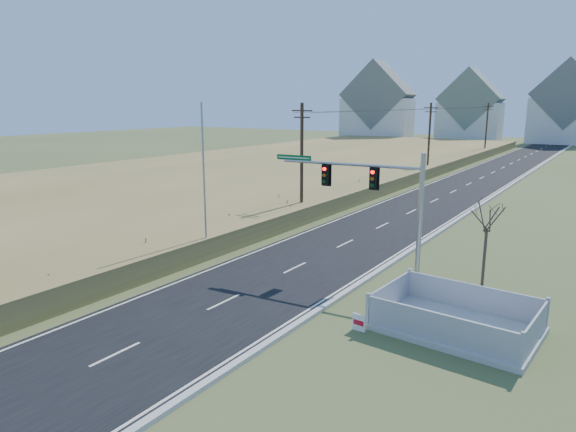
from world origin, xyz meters
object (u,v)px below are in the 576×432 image
(flagpole, at_px, (205,199))
(bare_tree, at_px, (488,215))
(fence_enclosure, at_px, (455,324))
(open_sign, at_px, (359,323))
(traffic_signal_mast, at_px, (384,201))

(flagpole, distance_m, bare_tree, 15.18)
(fence_enclosure, relative_size, open_sign, 9.02)
(fence_enclosure, distance_m, open_sign, 3.90)
(traffic_signal_mast, bearing_deg, open_sign, -79.13)
(open_sign, xyz_separation_m, bare_tree, (2.99, 7.44, 3.42))
(fence_enclosure, bearing_deg, open_sign, -141.36)
(traffic_signal_mast, distance_m, fence_enclosure, 7.53)
(fence_enclosure, distance_m, bare_tree, 6.29)
(traffic_signal_mast, bearing_deg, flagpole, -171.26)
(open_sign, bearing_deg, bare_tree, 72.80)
(flagpole, bearing_deg, traffic_signal_mast, 13.64)
(fence_enclosure, relative_size, bare_tree, 1.36)
(traffic_signal_mast, height_order, fence_enclosure, traffic_signal_mast)
(fence_enclosure, xyz_separation_m, open_sign, (-3.20, -2.23, 0.10))
(traffic_signal_mast, bearing_deg, bare_tree, 8.04)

